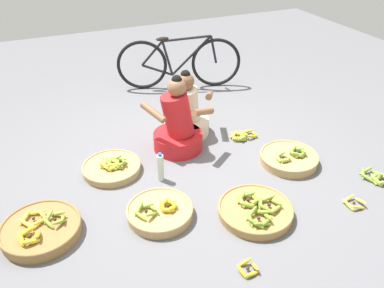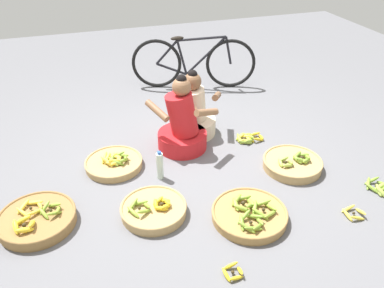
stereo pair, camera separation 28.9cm
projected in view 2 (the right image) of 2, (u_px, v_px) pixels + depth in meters
The scene contains 14 objects.
ground_plane at pixel (186, 163), 3.96m from camera, with size 10.00×10.00×0.00m, color slate.
vendor_woman_front at pixel (182, 126), 4.07m from camera, with size 0.71×0.56×0.83m.
vendor_woman_behind at pixel (193, 114), 4.35m from camera, with size 0.70×0.52×0.76m.
bicycle_leaning at pixel (193, 63), 5.38m from camera, with size 1.64×0.56×0.73m.
banana_basket_near_vendor at pixel (154, 209), 3.30m from camera, with size 0.56×0.56×0.16m.
banana_basket_front_left at pixel (293, 163), 3.87m from camera, with size 0.58×0.58×0.16m.
banana_basket_near_bicycle at pixel (114, 163), 3.88m from camera, with size 0.57×0.57×0.15m.
banana_basket_front_right at pixel (250, 214), 3.25m from camera, with size 0.63×0.63×0.16m.
banana_basket_front_center at pixel (37, 219), 3.19m from camera, with size 0.63×0.63×0.17m.
loose_bananas_mid_right at pixel (247, 138), 4.32m from camera, with size 0.32×0.23×0.09m.
loose_bananas_back_left at pixel (353, 213), 3.30m from camera, with size 0.17×0.18×0.08m.
loose_bananas_back_center at pixel (233, 272), 2.78m from camera, with size 0.15×0.15×0.08m.
loose_bananas_mid_left at pixel (382, 188), 3.57m from camera, with size 0.25×0.31×0.09m.
water_bottle at pixel (160, 166), 3.68m from camera, with size 0.07×0.07×0.30m.
Camera 2 is at (-0.94, -3.11, 2.28)m, focal length 36.64 mm.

